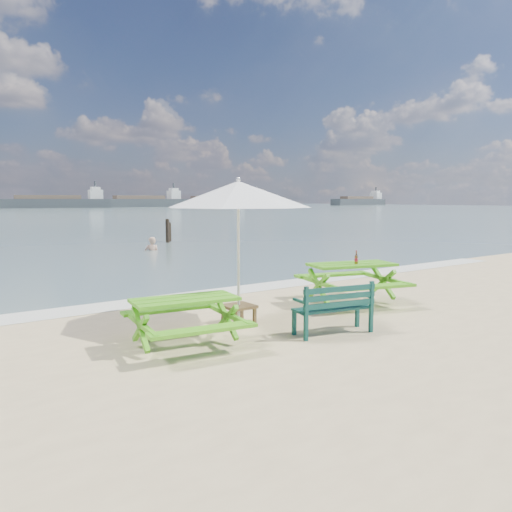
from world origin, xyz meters
TOP-DOWN VIEW (x-y plane):
  - foam_strip at (0.00, 4.60)m, footprint 22.00×0.90m
  - picnic_table_left at (-2.12, 1.30)m, footprint 1.71×1.86m
  - picnic_table_right at (2.07, 2.02)m, footprint 2.19×2.32m
  - park_bench at (0.12, 0.56)m, footprint 1.35×0.68m
  - side_table at (-0.73, 1.99)m, footprint 0.49×0.49m
  - patio_umbrella at (-0.73, 1.99)m, footprint 2.46×2.46m
  - beer_bottle at (2.07, 1.90)m, footprint 0.07×0.07m
  - swimmer at (3.14, 14.29)m, footprint 0.69×0.56m
  - mooring_pilings at (5.45, 17.48)m, footprint 0.58×0.78m
  - cargo_ships at (53.50, 124.49)m, footprint 156.97×35.00m

SIDE VIEW (x-z plane):
  - swimmer at x=3.14m, z-range -1.09..0.57m
  - foam_strip at x=0.00m, z-range 0.00..0.01m
  - side_table at x=-0.73m, z-range 0.01..0.33m
  - park_bench at x=0.12m, z-range -0.15..0.64m
  - picnic_table_left at x=-2.12m, z-range -0.01..0.70m
  - picnic_table_right at x=2.07m, z-range -0.02..0.81m
  - mooring_pilings at x=5.45m, z-range -0.24..1.12m
  - beer_bottle at x=2.07m, z-range 0.78..1.05m
  - cargo_ships at x=53.50m, z-range -1.02..3.38m
  - patio_umbrella at x=-0.73m, z-range 0.99..3.43m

